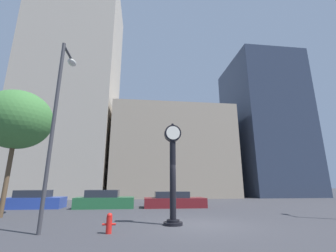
{
  "coord_description": "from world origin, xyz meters",
  "views": [
    {
      "loc": [
        -2.55,
        -10.02,
        1.63
      ],
      "look_at": [
        -0.03,
        10.8,
        7.17
      ],
      "focal_mm": 24.0,
      "sensor_mm": 36.0,
      "label": 1
    }
  ],
  "objects_px": {
    "street_clock": "(173,169)",
    "car_green": "(105,200)",
    "car_blue": "(35,201)",
    "bare_tree": "(17,120)",
    "street_lamp_left": "(59,104)",
    "fire_hydrant_near": "(109,223)",
    "car_maroon": "(174,201)"
  },
  "relations": [
    {
      "from": "car_blue",
      "to": "car_green",
      "type": "xyz_separation_m",
      "value": [
        5.03,
        -0.42,
        0.0
      ]
    },
    {
      "from": "car_blue",
      "to": "car_maroon",
      "type": "xyz_separation_m",
      "value": [
        10.21,
        -0.49,
        -0.05
      ]
    },
    {
      "from": "car_green",
      "to": "bare_tree",
      "type": "distance_m",
      "value": 7.98
    },
    {
      "from": "car_blue",
      "to": "fire_hydrant_near",
      "type": "distance_m",
      "value": 11.67
    },
    {
      "from": "bare_tree",
      "to": "car_blue",
      "type": "bearing_deg",
      "value": 95.2
    },
    {
      "from": "street_clock",
      "to": "car_maroon",
      "type": "bearing_deg",
      "value": 81.37
    },
    {
      "from": "fire_hydrant_near",
      "to": "car_green",
      "type": "bearing_deg",
      "value": 99.48
    },
    {
      "from": "car_maroon",
      "to": "street_lamp_left",
      "type": "bearing_deg",
      "value": -123.74
    },
    {
      "from": "car_blue",
      "to": "car_maroon",
      "type": "height_order",
      "value": "car_blue"
    },
    {
      "from": "car_blue",
      "to": "bare_tree",
      "type": "xyz_separation_m",
      "value": [
        0.45,
        -4.92,
        4.75
      ]
    },
    {
      "from": "fire_hydrant_near",
      "to": "car_maroon",
      "type": "bearing_deg",
      "value": 68.29
    },
    {
      "from": "fire_hydrant_near",
      "to": "street_lamp_left",
      "type": "distance_m",
      "value": 5.09
    },
    {
      "from": "car_blue",
      "to": "bare_tree",
      "type": "distance_m",
      "value": 6.85
    },
    {
      "from": "fire_hydrant_near",
      "to": "street_lamp_left",
      "type": "relative_size",
      "value": 0.09
    },
    {
      "from": "car_maroon",
      "to": "fire_hydrant_near",
      "type": "height_order",
      "value": "car_maroon"
    },
    {
      "from": "car_maroon",
      "to": "fire_hydrant_near",
      "type": "bearing_deg",
      "value": -110.94
    },
    {
      "from": "street_clock",
      "to": "fire_hydrant_near",
      "type": "xyz_separation_m",
      "value": [
        -2.47,
        -1.44,
        -1.98
      ]
    },
    {
      "from": "fire_hydrant_near",
      "to": "bare_tree",
      "type": "distance_m",
      "value": 9.18
    },
    {
      "from": "street_clock",
      "to": "bare_tree",
      "type": "bearing_deg",
      "value": 159.11
    },
    {
      "from": "car_blue",
      "to": "fire_hydrant_near",
      "type": "height_order",
      "value": "car_blue"
    },
    {
      "from": "car_green",
      "to": "street_lamp_left",
      "type": "bearing_deg",
      "value": -95.66
    },
    {
      "from": "street_clock",
      "to": "street_lamp_left",
      "type": "distance_m",
      "value": 5.52
    },
    {
      "from": "street_clock",
      "to": "car_blue",
      "type": "height_order",
      "value": "street_clock"
    },
    {
      "from": "fire_hydrant_near",
      "to": "bare_tree",
      "type": "xyz_separation_m",
      "value": [
        -6.12,
        4.72,
        4.94
      ]
    },
    {
      "from": "car_blue",
      "to": "bare_tree",
      "type": "height_order",
      "value": "bare_tree"
    },
    {
      "from": "car_green",
      "to": "car_maroon",
      "type": "bearing_deg",
      "value": -1.22
    },
    {
      "from": "car_green",
      "to": "street_lamp_left",
      "type": "height_order",
      "value": "street_lamp_left"
    },
    {
      "from": "street_lamp_left",
      "to": "bare_tree",
      "type": "height_order",
      "value": "street_lamp_left"
    },
    {
      "from": "fire_hydrant_near",
      "to": "car_blue",
      "type": "bearing_deg",
      "value": 124.28
    },
    {
      "from": "street_clock",
      "to": "car_green",
      "type": "xyz_separation_m",
      "value": [
        -4.01,
        7.78,
        -1.78
      ]
    },
    {
      "from": "street_lamp_left",
      "to": "bare_tree",
      "type": "xyz_separation_m",
      "value": [
        -3.78,
        4.28,
        0.45
      ]
    },
    {
      "from": "street_clock",
      "to": "car_blue",
      "type": "xyz_separation_m",
      "value": [
        -9.04,
        8.2,
        -1.79
      ]
    }
  ]
}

